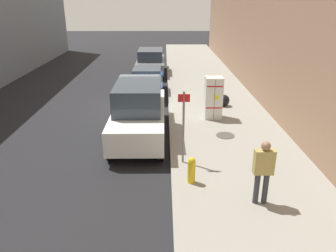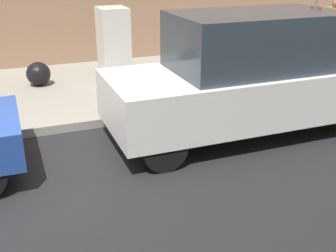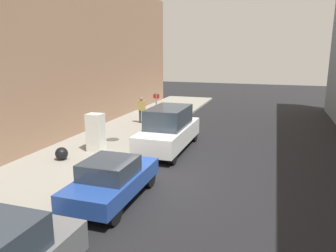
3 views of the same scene
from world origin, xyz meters
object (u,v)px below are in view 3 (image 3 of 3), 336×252
object	(u,v)px
parked_van_white	(169,129)
street_sign_post	(156,111)
parked_hatchback_blue	(112,179)
trash_bag	(62,154)
fire_hydrant	(161,122)
pedestrian_walking_far	(142,108)
discarded_refrigerator	(96,132)

from	to	relation	value
parked_van_white	street_sign_post	bearing A→B (deg)	122.08
parked_hatchback_blue	trash_bag	bearing A→B (deg)	145.46
fire_hydrant	parked_van_white	bearing A→B (deg)	-65.05
pedestrian_walking_far	street_sign_post	bearing A→B (deg)	148.21
pedestrian_walking_far	discarded_refrigerator	bearing A→B (deg)	111.59
fire_hydrant	parked_van_white	distance (m)	4.12
discarded_refrigerator	trash_bag	world-z (taller)	discarded_refrigerator
street_sign_post	pedestrian_walking_far	xyz separation A→B (m)	(-1.86, 2.25, -0.32)
pedestrian_walking_far	parked_van_white	size ratio (longest dim) A/B	0.33
trash_bag	parked_hatchback_blue	xyz separation A→B (m)	(3.85, -2.65, 0.31)
discarded_refrigerator	trash_bag	xyz separation A→B (m)	(-0.77, -1.64, -0.62)
discarded_refrigerator	pedestrian_walking_far	xyz separation A→B (m)	(-0.33, 6.43, 0.10)
trash_bag	parked_van_white	bearing A→B (deg)	41.10
trash_bag	fire_hydrant	bearing A→B (deg)	73.28
trash_bag	pedestrian_walking_far	size ratio (longest dim) A/B	0.32
discarded_refrigerator	parked_hatchback_blue	world-z (taller)	discarded_refrigerator
street_sign_post	parked_hatchback_blue	distance (m)	8.65
parked_hatchback_blue	parked_van_white	size ratio (longest dim) A/B	0.78
trash_bag	street_sign_post	bearing A→B (deg)	68.50
fire_hydrant	parked_hatchback_blue	xyz separation A→B (m)	(1.72, -9.71, 0.18)
discarded_refrigerator	street_sign_post	bearing A→B (deg)	69.94
street_sign_post	parked_hatchback_blue	size ratio (longest dim) A/B	0.58
fire_hydrant	pedestrian_walking_far	bearing A→B (deg)	148.89
fire_hydrant	pedestrian_walking_far	xyz separation A→B (m)	(-1.68, 1.01, 0.60)
street_sign_post	pedestrian_walking_far	distance (m)	2.93
street_sign_post	fire_hydrant	distance (m)	1.55
discarded_refrigerator	fire_hydrant	xyz separation A→B (m)	(1.35, 5.42, -0.50)
parked_van_white	trash_bag	bearing A→B (deg)	-138.90
discarded_refrigerator	parked_hatchback_blue	size ratio (longest dim) A/B	0.45
street_sign_post	pedestrian_walking_far	world-z (taller)	street_sign_post
street_sign_post	pedestrian_walking_far	bearing A→B (deg)	129.54
fire_hydrant	pedestrian_walking_far	distance (m)	2.05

